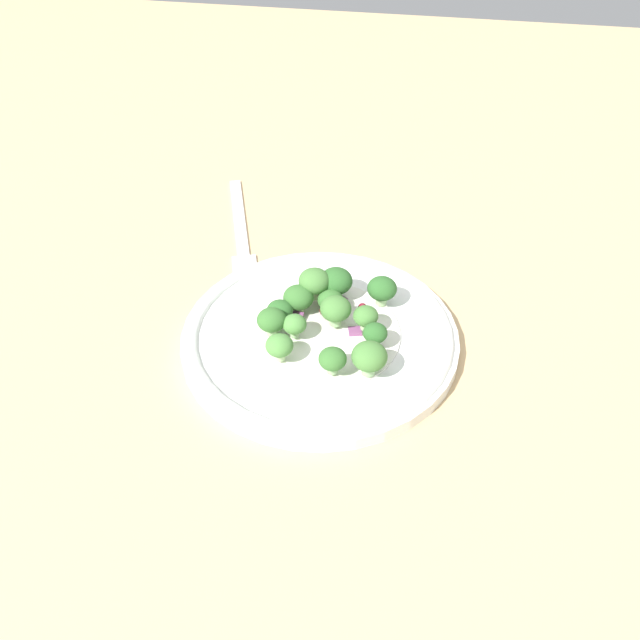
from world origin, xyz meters
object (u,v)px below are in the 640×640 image
Objects in this scene: broccoli_floret_0 at (314,282)px; broccoli_floret_2 at (298,298)px; plate at (320,336)px; broccoli_floret_1 at (375,331)px; fork at (241,231)px.

broccoli_floret_0 reaches higher than broccoli_floret_2.
broccoli_floret_0 is (-1.18, 3.89, 2.79)cm from plate.
plate is 5.36cm from broccoli_floret_1.
broccoli_floret_0 is 1.05× the size of broccoli_floret_2.
broccoli_floret_1 is 0.11× the size of fork.
broccoli_floret_1 is at bearing -11.52° from plate.
broccoli_floret_2 is (-7.12, 3.30, -0.13)cm from broccoli_floret_1.
fork is at bearing 125.90° from plate.
broccoli_floret_2 is (-1.14, -1.57, -0.76)cm from broccoli_floret_0.
plate reaches higher than fork.
fork is (-8.85, 13.10, -2.64)cm from broccoli_floret_2.
fork is at bearing 134.24° from broccoli_floret_1.
broccoli_floret_1 is at bearing -24.85° from broccoli_floret_2.
broccoli_floret_0 is at bearing 106.88° from plate.
broccoli_floret_2 is (-2.32, 2.32, 2.03)cm from plate.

